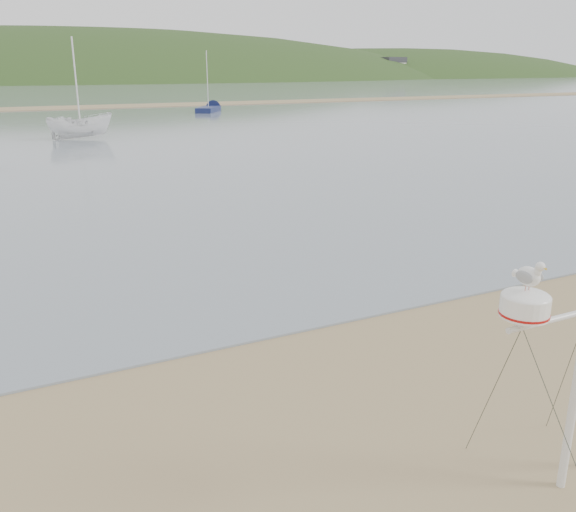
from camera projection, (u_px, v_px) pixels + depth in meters
name	position (u px, v px, depth m)	size (l,w,h in m)	color
hill_ridge	(36.00, 137.00, 219.79)	(620.00, 180.00, 80.00)	#223917
mast_rig	(574.00, 404.00, 6.52)	(2.01, 2.14, 4.53)	silver
boat_white	(78.00, 106.00, 39.04)	(1.58, 1.62, 4.19)	white
sailboat_blue_far	(212.00, 108.00, 65.03)	(4.94, 6.48, 6.62)	#161F4D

